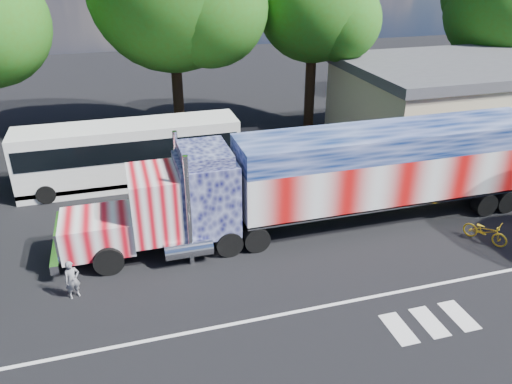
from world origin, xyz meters
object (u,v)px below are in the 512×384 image
object	(u,v)px
semi_truck	(336,176)
bicycle	(485,231)
coach_bus	(130,153)
tree_ne_a	(316,5)
woman	(72,280)
tree_far_ne	(506,8)

from	to	relation	value
semi_truck	bicycle	distance (m)	6.94
coach_bus	tree_ne_a	world-z (taller)	tree_ne_a
coach_bus	woman	world-z (taller)	coach_bus
coach_bus	tree_far_ne	distance (m)	30.87
woman	bicycle	bearing A→B (deg)	-24.83
tree_far_ne	tree_ne_a	distance (m)	16.43
woman	tree_ne_a	xyz separation A→B (m)	(15.71, 15.93, 7.53)
bicycle	woman	bearing A→B (deg)	146.53
coach_bus	bicycle	xyz separation A→B (m)	(14.45, -10.51, -1.25)
coach_bus	bicycle	world-z (taller)	coach_bus
bicycle	coach_bus	bearing A→B (deg)	113.65
coach_bus	tree_far_ne	xyz separation A→B (m)	(29.31, 7.82, 5.73)
coach_bus	tree_far_ne	world-z (taller)	tree_far_ne
tree_far_ne	tree_ne_a	xyz separation A→B (m)	(-16.35, -1.45, 0.81)
semi_truck	coach_bus	size ratio (longest dim) A/B	1.92
tree_far_ne	coach_bus	bearing A→B (deg)	-165.07
tree_ne_a	bicycle	bearing A→B (deg)	-84.97
woman	semi_truck	bearing A→B (deg)	-10.02
bicycle	tree_ne_a	size ratio (longest dim) A/B	0.16
bicycle	tree_far_ne	xyz separation A→B (m)	(14.86, 18.33, 6.98)
woman	tree_far_ne	size ratio (longest dim) A/B	0.13
coach_bus	tree_ne_a	bearing A→B (deg)	26.15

